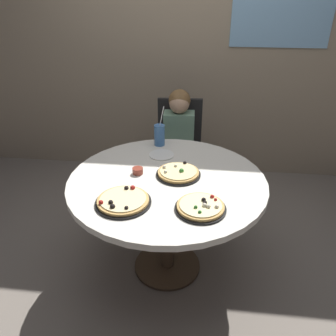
% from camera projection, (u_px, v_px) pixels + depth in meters
% --- Properties ---
extents(ground_plane, '(8.00, 8.00, 0.00)m').
position_uv_depth(ground_plane, '(167.00, 266.00, 2.49)').
color(ground_plane, slate).
extents(wall_with_window, '(5.20, 0.14, 2.90)m').
position_uv_depth(wall_with_window, '(187.00, 31.00, 3.21)').
color(wall_with_window, gray).
rests_on(wall_with_window, ground_plane).
extents(dining_table, '(1.26, 1.26, 0.75)m').
position_uv_depth(dining_table, '(167.00, 191.00, 2.18)').
color(dining_table, silver).
rests_on(dining_table, ground_plane).
extents(chair_wooden, '(0.42, 0.42, 0.95)m').
position_uv_depth(chair_wooden, '(179.00, 146.00, 3.09)').
color(chair_wooden, black).
rests_on(chair_wooden, ground_plane).
extents(diner_child, '(0.27, 0.42, 1.08)m').
position_uv_depth(diner_child, '(178.00, 160.00, 2.95)').
color(diner_child, '#3F4766').
rests_on(diner_child, ground_plane).
extents(pizza_veggie, '(0.32, 0.32, 0.05)m').
position_uv_depth(pizza_veggie, '(123.00, 201.00, 1.88)').
color(pizza_veggie, black).
rests_on(pizza_veggie, dining_table).
extents(pizza_cheese, '(0.28, 0.28, 0.05)m').
position_uv_depth(pizza_cheese, '(201.00, 207.00, 1.83)').
color(pizza_cheese, black).
rests_on(pizza_cheese, dining_table).
extents(pizza_pepperoni, '(0.29, 0.29, 0.05)m').
position_uv_depth(pizza_pepperoni, '(178.00, 173.00, 2.16)').
color(pizza_pepperoni, black).
rests_on(pizza_pepperoni, dining_table).
extents(soda_cup, '(0.08, 0.08, 0.31)m').
position_uv_depth(soda_cup, '(159.00, 135.00, 2.55)').
color(soda_cup, '#3F72B2').
rests_on(soda_cup, dining_table).
extents(sauce_bowl, '(0.07, 0.07, 0.04)m').
position_uv_depth(sauce_bowl, '(138.00, 171.00, 2.18)').
color(sauce_bowl, brown).
rests_on(sauce_bowl, dining_table).
extents(plate_small, '(0.18, 0.18, 0.01)m').
position_uv_depth(plate_small, '(162.00, 155.00, 2.42)').
color(plate_small, white).
rests_on(plate_small, dining_table).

